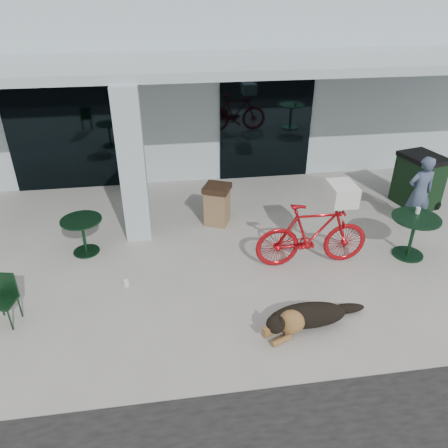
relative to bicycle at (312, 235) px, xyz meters
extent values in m
plane|color=#A7A59E|center=(-1.73, -0.75, -0.64)|extent=(80.00, 80.00, 0.00)
cube|color=#A9B7BF|center=(-1.73, 7.75, 1.61)|extent=(22.00, 7.00, 4.50)
cube|color=black|center=(-4.93, 4.23, 0.71)|extent=(2.80, 0.06, 2.70)
cube|color=black|center=(0.07, 4.23, 0.71)|extent=(2.40, 0.06, 2.70)
cube|color=#A9B7BF|center=(-3.23, 1.55, 0.92)|extent=(0.50, 0.50, 3.12)
cube|color=#A9B7BF|center=(-1.73, 2.85, 2.57)|extent=(22.00, 2.80, 0.18)
imported|color=#AF0E14|center=(0.00, 0.00, 0.00)|extent=(2.13, 0.62, 1.27)
cube|color=white|center=(0.45, -0.01, 0.81)|extent=(0.45, 0.60, 0.36)
cylinder|color=white|center=(-3.43, -0.20, -0.58)|extent=(0.12, 0.12, 0.11)
imported|color=#3F4E6A|center=(2.70, 1.07, 0.17)|extent=(0.60, 0.41, 1.61)
cylinder|color=white|center=(2.11, 0.14, 0.27)|extent=(0.11, 0.11, 0.12)
camera|label=1|loc=(-2.62, -6.59, 4.14)|focal=35.00mm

